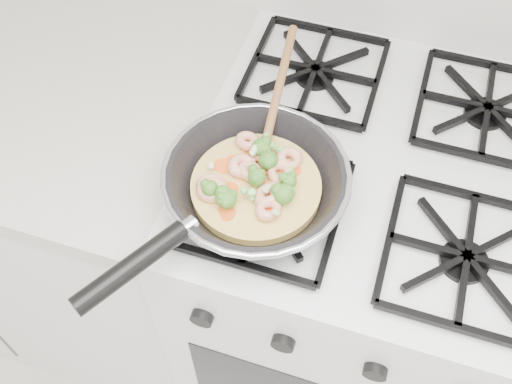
% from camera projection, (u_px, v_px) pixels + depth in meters
% --- Properties ---
extents(stove, '(0.60, 0.60, 0.92)m').
position_uv_depth(stove, '(347.00, 282.00, 1.33)').
color(stove, white).
rests_on(stove, ground).
extents(counter_left, '(1.00, 0.60, 0.90)m').
position_uv_depth(counter_left, '(30.00, 194.00, 1.48)').
color(counter_left, white).
rests_on(counter_left, ground).
extents(skillet, '(0.30, 0.56, 0.09)m').
position_uv_depth(skillet, '(254.00, 183.00, 0.88)').
color(skillet, black).
rests_on(skillet, stove).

